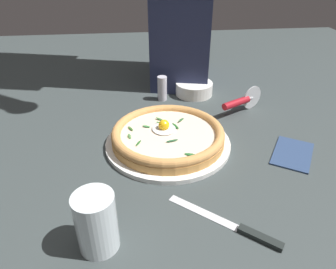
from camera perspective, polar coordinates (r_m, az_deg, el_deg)
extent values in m
cube|color=#373F3F|center=(0.86, -2.46, -1.77)|extent=(2.40, 2.40, 0.03)
cylinder|color=white|center=(0.83, 0.00, -1.53)|extent=(0.33, 0.33, 0.01)
cylinder|color=#D7964C|center=(0.82, 0.00, -0.58)|extent=(0.29, 0.29, 0.02)
torus|color=tan|center=(0.81, 0.00, 0.39)|extent=(0.29, 0.29, 0.02)
cylinder|color=#F7E0C2|center=(0.81, 0.00, 0.15)|extent=(0.25, 0.25, 0.00)
ellipsoid|color=white|center=(0.83, -0.78, 1.15)|extent=(0.07, 0.06, 0.01)
sphere|color=yellow|center=(0.82, -0.75, 1.74)|extent=(0.03, 0.03, 0.03)
ellipsoid|color=#2B7132|center=(0.73, 4.24, -3.70)|extent=(0.02, 0.03, 0.01)
ellipsoid|color=#2F6E2D|center=(0.85, -1.51, 2.07)|extent=(0.02, 0.02, 0.01)
ellipsoid|color=#245A33|center=(0.78, 0.76, -1.12)|extent=(0.01, 0.03, 0.00)
ellipsoid|color=#3B8744|center=(0.84, -3.97, 1.50)|extent=(0.01, 0.02, 0.01)
ellipsoid|color=#2A5931|center=(0.87, 2.40, 2.70)|extent=(0.03, 0.02, 0.01)
ellipsoid|color=#528948|center=(0.80, -7.05, -0.34)|extent=(0.02, 0.01, 0.01)
ellipsoid|color=#376C2C|center=(0.84, -6.88, 1.23)|extent=(0.02, 0.02, 0.00)
ellipsoid|color=#266228|center=(0.77, -5.42, -1.54)|extent=(0.02, 0.02, 0.01)
ellipsoid|color=#245C24|center=(0.84, 1.36, 1.56)|extent=(0.03, 0.02, 0.01)
ellipsoid|color=#437B3C|center=(0.87, -1.47, 2.81)|extent=(0.02, 0.03, 0.01)
cylinder|color=white|center=(1.11, 4.77, 8.37)|extent=(0.13, 0.13, 0.04)
cylinder|color=silver|center=(1.04, 15.09, 6.55)|extent=(0.04, 0.07, 0.08)
cylinder|color=silver|center=(1.03, 14.72, 6.42)|extent=(0.02, 0.02, 0.01)
cylinder|color=#AB1722|center=(0.99, 12.35, 5.65)|extent=(0.07, 0.10, 0.02)
cube|color=silver|center=(0.65, 6.37, -13.92)|extent=(0.11, 0.13, 0.00)
cube|color=black|center=(0.62, 16.49, -17.58)|extent=(0.07, 0.07, 0.01)
cylinder|color=silver|center=(0.56, -12.95, -15.35)|extent=(0.07, 0.07, 0.11)
cylinder|color=white|center=(0.58, -12.57, -17.49)|extent=(0.07, 0.07, 0.05)
cube|color=navy|center=(0.86, 21.82, -3.14)|extent=(0.17, 0.15, 0.01)
cylinder|color=silver|center=(1.06, -1.07, 8.43)|extent=(0.03, 0.03, 0.08)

